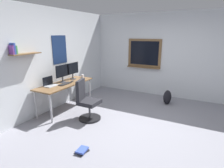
{
  "coord_description": "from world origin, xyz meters",
  "views": [
    {
      "loc": [
        -3.53,
        -1.19,
        1.97
      ],
      "look_at": [
        0.12,
        0.72,
        0.85
      ],
      "focal_mm": 29.9,
      "sensor_mm": 36.0,
      "label": 1
    }
  ],
  "objects_px": {
    "monitor_secondary": "(73,70)",
    "book_stack_on_floor": "(82,151)",
    "desk": "(65,86)",
    "backpack": "(167,97)",
    "keyboard": "(65,84)",
    "laptop": "(50,84)",
    "computer_mouse": "(72,81)",
    "monitor_primary": "(62,72)",
    "coffee_mug": "(83,76)",
    "office_chair": "(87,103)"
  },
  "relations": [
    {
      "from": "laptop",
      "to": "keyboard",
      "type": "bearing_deg",
      "value": -37.33
    },
    {
      "from": "book_stack_on_floor",
      "to": "monitor_primary",
      "type": "bearing_deg",
      "value": 49.14
    },
    {
      "from": "keyboard",
      "to": "backpack",
      "type": "height_order",
      "value": "keyboard"
    },
    {
      "from": "desk",
      "to": "laptop",
      "type": "bearing_deg",
      "value": 158.69
    },
    {
      "from": "desk",
      "to": "backpack",
      "type": "relative_size",
      "value": 4.11
    },
    {
      "from": "laptop",
      "to": "monitor_primary",
      "type": "bearing_deg",
      "value": -6.61
    },
    {
      "from": "desk",
      "to": "keyboard",
      "type": "height_order",
      "value": "keyboard"
    },
    {
      "from": "monitor_secondary",
      "to": "book_stack_on_floor",
      "type": "xyz_separation_m",
      "value": [
        -1.81,
        -1.61,
        -0.96
      ]
    },
    {
      "from": "laptop",
      "to": "book_stack_on_floor",
      "type": "distance_m",
      "value": 2.06
    },
    {
      "from": "laptop",
      "to": "office_chair",
      "type": "bearing_deg",
      "value": -81.61
    },
    {
      "from": "office_chair",
      "to": "laptop",
      "type": "bearing_deg",
      "value": 98.39
    },
    {
      "from": "keyboard",
      "to": "coffee_mug",
      "type": "xyz_separation_m",
      "value": [
        0.81,
        0.05,
        0.04
      ]
    },
    {
      "from": "desk",
      "to": "book_stack_on_floor",
      "type": "bearing_deg",
      "value": -131.78
    },
    {
      "from": "laptop",
      "to": "monitor_primary",
      "type": "relative_size",
      "value": 0.67
    },
    {
      "from": "coffee_mug",
      "to": "book_stack_on_floor",
      "type": "height_order",
      "value": "coffee_mug"
    },
    {
      "from": "monitor_primary",
      "to": "coffee_mug",
      "type": "xyz_separation_m",
      "value": [
        0.69,
        -0.12,
        -0.22
      ]
    },
    {
      "from": "desk",
      "to": "computer_mouse",
      "type": "height_order",
      "value": "computer_mouse"
    },
    {
      "from": "desk",
      "to": "backpack",
      "type": "xyz_separation_m",
      "value": [
        1.64,
        -2.31,
        -0.45
      ]
    },
    {
      "from": "desk",
      "to": "laptop",
      "type": "distance_m",
      "value": 0.42
    },
    {
      "from": "keyboard",
      "to": "book_stack_on_floor",
      "type": "bearing_deg",
      "value": -131.44
    },
    {
      "from": "office_chair",
      "to": "coffee_mug",
      "type": "height_order",
      "value": "office_chair"
    },
    {
      "from": "laptop",
      "to": "backpack",
      "type": "xyz_separation_m",
      "value": [
        2.02,
        -2.46,
        -0.57
      ]
    },
    {
      "from": "monitor_primary",
      "to": "backpack",
      "type": "xyz_separation_m",
      "value": [
        1.6,
        -2.41,
        -0.79
      ]
    },
    {
      "from": "backpack",
      "to": "monitor_primary",
      "type": "bearing_deg",
      "value": 123.58
    },
    {
      "from": "keyboard",
      "to": "coffee_mug",
      "type": "distance_m",
      "value": 0.82
    },
    {
      "from": "desk",
      "to": "coffee_mug",
      "type": "xyz_separation_m",
      "value": [
        0.73,
        -0.03,
        0.11
      ]
    },
    {
      "from": "monitor_secondary",
      "to": "book_stack_on_floor",
      "type": "relative_size",
      "value": 1.93
    },
    {
      "from": "monitor_primary",
      "to": "coffee_mug",
      "type": "height_order",
      "value": "monitor_primary"
    },
    {
      "from": "monitor_secondary",
      "to": "backpack",
      "type": "xyz_separation_m",
      "value": [
        1.18,
        -2.41,
        -0.79
      ]
    },
    {
      "from": "monitor_primary",
      "to": "computer_mouse",
      "type": "height_order",
      "value": "monitor_primary"
    },
    {
      "from": "desk",
      "to": "monitor_secondary",
      "type": "relative_size",
      "value": 3.59
    },
    {
      "from": "desk",
      "to": "office_chair",
      "type": "height_order",
      "value": "office_chair"
    },
    {
      "from": "computer_mouse",
      "to": "desk",
      "type": "bearing_deg",
      "value": 158.89
    },
    {
      "from": "keyboard",
      "to": "book_stack_on_floor",
      "type": "relative_size",
      "value": 1.54
    },
    {
      "from": "keyboard",
      "to": "backpack",
      "type": "bearing_deg",
      "value": -52.36
    },
    {
      "from": "office_chair",
      "to": "computer_mouse",
      "type": "xyz_separation_m",
      "value": [
        0.43,
        0.76,
        0.33
      ]
    },
    {
      "from": "desk",
      "to": "keyboard",
      "type": "bearing_deg",
      "value": -137.58
    },
    {
      "from": "book_stack_on_floor",
      "to": "coffee_mug",
      "type": "bearing_deg",
      "value": 35.49
    },
    {
      "from": "laptop",
      "to": "keyboard",
      "type": "height_order",
      "value": "laptop"
    },
    {
      "from": "desk",
      "to": "monitor_primary",
      "type": "bearing_deg",
      "value": 66.96
    },
    {
      "from": "computer_mouse",
      "to": "coffee_mug",
      "type": "xyz_separation_m",
      "value": [
        0.53,
        0.05,
        0.03
      ]
    },
    {
      "from": "keyboard",
      "to": "computer_mouse",
      "type": "bearing_deg",
      "value": 0.0
    },
    {
      "from": "laptop",
      "to": "coffee_mug",
      "type": "bearing_deg",
      "value": -8.84
    },
    {
      "from": "monitor_primary",
      "to": "monitor_secondary",
      "type": "bearing_deg",
      "value": 0.0
    },
    {
      "from": "computer_mouse",
      "to": "coffee_mug",
      "type": "relative_size",
      "value": 1.13
    },
    {
      "from": "computer_mouse",
      "to": "monitor_secondary",
      "type": "bearing_deg",
      "value": 33.69
    },
    {
      "from": "laptop",
      "to": "coffee_mug",
      "type": "height_order",
      "value": "laptop"
    },
    {
      "from": "laptop",
      "to": "monitor_secondary",
      "type": "distance_m",
      "value": 0.86
    },
    {
      "from": "keyboard",
      "to": "monitor_primary",
      "type": "bearing_deg",
      "value": 54.32
    },
    {
      "from": "monitor_primary",
      "to": "keyboard",
      "type": "relative_size",
      "value": 1.25
    }
  ]
}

